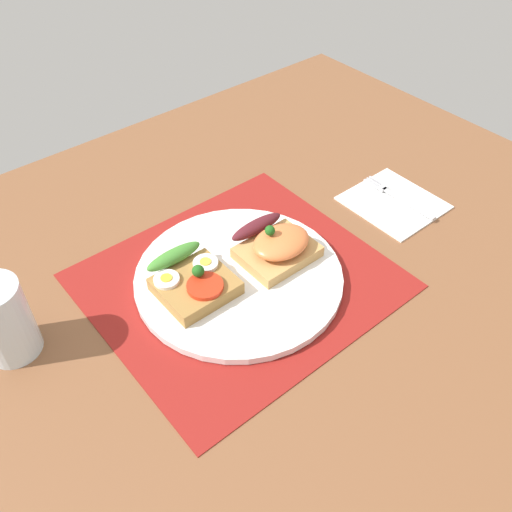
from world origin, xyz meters
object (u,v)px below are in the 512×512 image
at_px(fork, 397,196).
at_px(plate, 239,277).
at_px(napkin, 394,202).
at_px(sandwich_salmon, 276,245).
at_px(drinking_glass, 3,320).
at_px(sandwich_egg_tomato, 192,280).

bearing_deg(fork, plate, 176.36).
relative_size(plate, napkin, 2.05).
bearing_deg(napkin, sandwich_salmon, 175.32).
distance_m(sandwich_salmon, napkin, 0.23).
distance_m(plate, fork, 0.30).
bearing_deg(drinking_glass, plate, -16.78).
bearing_deg(sandwich_egg_tomato, napkin, -6.45).
xyz_separation_m(sandwich_egg_tomato, sandwich_salmon, (0.12, -0.02, 0.00)).
bearing_deg(plate, fork, -3.64).
relative_size(fork, drinking_glass, 1.30).
xyz_separation_m(napkin, fork, (0.01, 0.00, 0.00)).
distance_m(plate, napkin, 0.29).
xyz_separation_m(plate, fork, (0.30, -0.02, -0.00)).
bearing_deg(fork, napkin, -162.30).
distance_m(sandwich_salmon, drinking_glass, 0.35).
bearing_deg(drinking_glass, napkin, -10.52).
bearing_deg(fork, sandwich_egg_tomato, 174.21).
xyz_separation_m(plate, sandwich_egg_tomato, (-0.06, 0.02, 0.02)).
distance_m(napkin, fork, 0.01).
height_order(plate, sandwich_egg_tomato, sandwich_egg_tomato).
height_order(sandwich_egg_tomato, sandwich_salmon, sandwich_salmon).
height_order(sandwich_egg_tomato, fork, sandwich_egg_tomato).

